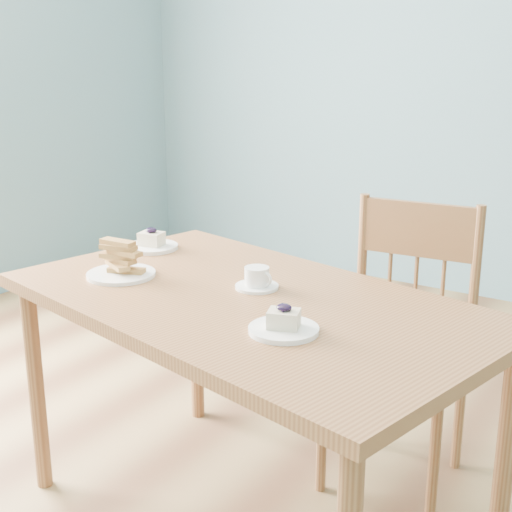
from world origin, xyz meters
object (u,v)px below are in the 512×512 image
Objects in this scene: cheesecake_plate_near at (284,325)px; biscotti_plate at (121,264)px; cheesecake_plate_far at (152,243)px; coffee_cup at (257,279)px; dining_table at (247,322)px; dining_chair at (401,344)px.

cheesecake_plate_near is 0.63m from biscotti_plate.
cheesecake_plate_far is 1.43× the size of coffee_cup.
dining_table is 0.12m from coffee_cup.
dining_table is at bearing -22.51° from cheesecake_plate_far.
dining_table is 7.28× the size of biscotti_plate.
cheesecake_plate_near is at bearing -9.61° from biscotti_plate.
biscotti_plate is (-0.62, 0.10, 0.02)m from cheesecake_plate_near.
biscotti_plate reaches higher than cheesecake_plate_far.
cheesecake_plate_far reaches higher than coffee_cup.
cheesecake_plate_far reaches higher than dining_table.
cheesecake_plate_far is (-0.74, 0.37, 0.00)m from cheesecake_plate_near.
dining_chair reaches higher than coffee_cup.
dining_chair is 0.86m from cheesecake_plate_far.
cheesecake_plate_near is (-0.04, -0.65, 0.27)m from dining_chair.
dining_table is at bearing 7.13° from biscotti_plate.
coffee_cup is (-0.23, 0.23, 0.01)m from cheesecake_plate_near.
cheesecake_plate_near is 1.38× the size of coffee_cup.
dining_chair is (0.24, 0.49, -0.18)m from dining_table.
cheesecake_plate_near reaches higher than dining_table.
biscotti_plate is (-0.41, -0.05, 0.11)m from dining_table.
dining_table is at bearing 143.33° from cheesecake_plate_near.
dining_chair is at bearing 19.58° from cheesecake_plate_far.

